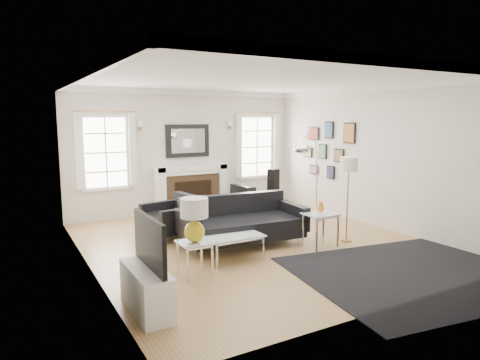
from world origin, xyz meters
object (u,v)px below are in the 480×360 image
sofa (241,223)px  armchair_right (250,199)px  fireplace (191,189)px  gourd_lamp (194,217)px  coffee_table (228,235)px  arc_floor_lamp (310,173)px  armchair_left (173,218)px

sofa → armchair_right: (1.45, 2.15, -0.08)m
fireplace → gourd_lamp: 4.07m
coffee_table → fireplace: bearing=77.0°
coffee_table → arc_floor_lamp: 2.41m
armchair_left → arc_floor_lamp: 2.74m
sofa → armchair_right: bearing=56.0°
fireplace → armchair_left: (-1.08, -1.70, -0.19)m
coffee_table → armchair_right: bearing=53.5°
arc_floor_lamp → coffee_table: bearing=-161.7°
sofa → armchair_left: 1.34m
fireplace → coffee_table: (-0.75, -3.25, -0.19)m
coffee_table → arc_floor_lamp: (2.17, 0.72, 0.76)m
sofa → armchair_right: size_ratio=2.59×
fireplace → coffee_table: fireplace is taller
fireplace → gourd_lamp: fireplace is taller
armchair_left → armchair_right: size_ratio=1.24×
gourd_lamp → sofa: bearing=37.7°
fireplace → arc_floor_lamp: (1.42, -2.53, 0.57)m
coffee_table → gourd_lamp: gourd_lamp is taller
gourd_lamp → arc_floor_lamp: bearing=22.4°
armchair_right → arc_floor_lamp: arc_floor_lamp is taller
gourd_lamp → arc_floor_lamp: arc_floor_lamp is taller
sofa → coffee_table: bearing=-135.5°
gourd_lamp → armchair_right: bearing=48.9°
fireplace → sofa: 2.77m
sofa → arc_floor_lamp: 1.84m
armchair_right → coffee_table: size_ratio=0.96×
coffee_table → gourd_lamp: bearing=-147.5°
sofa → coffee_table: (-0.50, -0.49, -0.02)m
fireplace → armchair_left: fireplace is taller
armchair_left → armchair_right: 2.53m
coffee_table → gourd_lamp: size_ratio=1.44×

